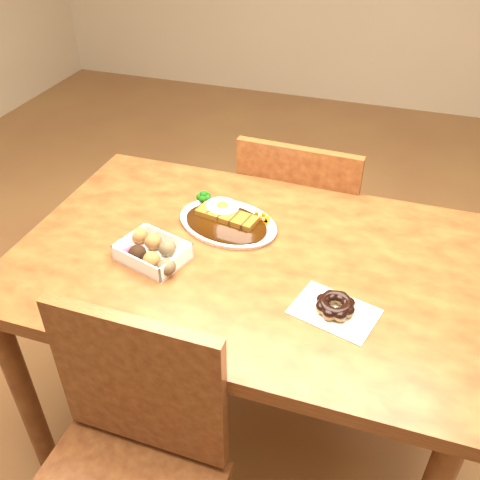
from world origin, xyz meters
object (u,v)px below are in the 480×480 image
(katsu_curry_plate, at_px, (227,220))
(pon_de_ring, at_px, (335,306))
(table, at_px, (245,284))
(donut_box, at_px, (151,251))
(chair_far, at_px, (301,230))

(katsu_curry_plate, bearing_deg, pon_de_ring, -35.95)
(table, relative_size, pon_de_ring, 5.58)
(table, height_order, katsu_curry_plate, katsu_curry_plate)
(katsu_curry_plate, distance_m, donut_box, 0.25)
(katsu_curry_plate, distance_m, pon_de_ring, 0.44)
(katsu_curry_plate, relative_size, donut_box, 1.67)
(donut_box, bearing_deg, pon_de_ring, -5.55)
(katsu_curry_plate, xyz_separation_m, pon_de_ring, (0.35, -0.26, 0.00))
(chair_far, relative_size, donut_box, 4.37)
(table, xyz_separation_m, chair_far, (0.04, 0.53, -0.17))
(chair_far, relative_size, katsu_curry_plate, 2.62)
(chair_far, bearing_deg, katsu_curry_plate, 74.00)
(pon_de_ring, bearing_deg, donut_box, 174.45)
(chair_far, height_order, katsu_curry_plate, chair_far)
(donut_box, height_order, pon_de_ring, donut_box)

